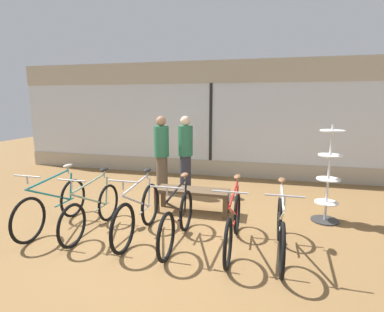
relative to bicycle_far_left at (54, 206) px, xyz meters
The scene contains 12 objects.
ground_plane 1.95m from the bicycle_far_left, 11.29° to the left, with size 24.00×24.00×0.00m, color olive.
shop_back_wall 4.78m from the bicycle_far_left, 66.07° to the left, with size 12.00×0.08×3.20m.
bicycle_far_left is the anchor object (origin of this frame).
bicycle_left 0.73m from the bicycle_far_left, ahead, with size 0.46×1.69×1.01m.
bicycle_center_left 1.53m from the bicycle_far_left, ahead, with size 0.46×1.73×1.04m.
bicycle_center_right 2.19m from the bicycle_far_left, ahead, with size 0.46×1.67×1.02m.
bicycle_right 3.02m from the bicycle_far_left, ahead, with size 0.46×1.75×1.02m.
bicycle_far_right 3.68m from the bicycle_far_left, ahead, with size 0.46×1.72×1.03m.
accessory_rack 4.74m from the bicycle_far_left, 17.88° to the left, with size 0.48×0.48×1.73m.
display_bench 2.44m from the bicycle_far_left, 31.07° to the left, with size 1.40×0.44×0.47m.
customer_near_rack 2.60m from the bicycle_far_left, 64.26° to the left, with size 0.35×0.35×1.79m.
customer_by_window 3.03m from the bicycle_far_left, 57.43° to the left, with size 0.46×0.46×1.79m.
Camera 1 is at (1.59, -4.43, 2.14)m, focal length 28.00 mm.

